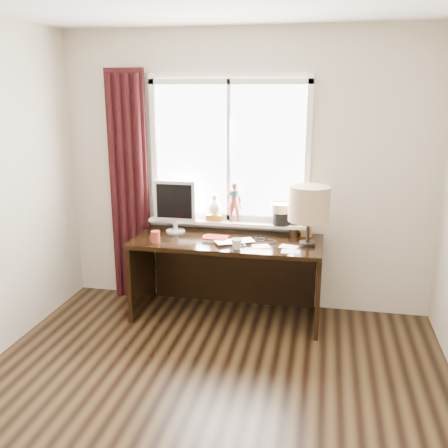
% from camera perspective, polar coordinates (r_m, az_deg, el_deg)
% --- Properties ---
extents(floor, '(3.50, 4.00, 0.00)m').
position_cam_1_polar(floor, '(3.39, -3.70, -22.38)').
color(floor, '#3C2A17').
rests_on(floor, ground).
extents(wall_back, '(3.50, 0.00, 2.60)m').
position_cam_1_polar(wall_back, '(4.70, 2.45, 5.86)').
color(wall_back, '#C1B49F').
rests_on(wall_back, ground).
extents(laptop, '(0.40, 0.36, 0.03)m').
position_cam_1_polar(laptop, '(4.37, 1.26, -2.08)').
color(laptop, silver).
rests_on(laptop, desk).
extents(mug, '(0.12, 0.13, 0.10)m').
position_cam_1_polar(mug, '(4.22, 1.46, -2.26)').
color(mug, white).
rests_on(mug, desk).
extents(red_cup, '(0.08, 0.08, 0.10)m').
position_cam_1_polar(red_cup, '(4.43, -7.83, -1.47)').
color(red_cup, maroon).
rests_on(red_cup, desk).
extents(window, '(1.52, 0.22, 1.40)m').
position_cam_1_polar(window, '(4.68, 0.40, 5.83)').
color(window, white).
rests_on(window, ground).
extents(curtain, '(0.38, 0.09, 2.25)m').
position_cam_1_polar(curtain, '(4.95, -10.83, 3.91)').
color(curtain, black).
rests_on(curtain, floor).
extents(desk, '(1.70, 0.70, 0.75)m').
position_cam_1_polar(desk, '(4.66, 0.58, -4.32)').
color(desk, black).
rests_on(desk, floor).
extents(monitor, '(0.40, 0.18, 0.49)m').
position_cam_1_polar(monitor, '(4.69, -5.64, 2.38)').
color(monitor, beige).
rests_on(monitor, desk).
extents(notebook_stack, '(0.24, 0.19, 0.03)m').
position_cam_1_polar(notebook_stack, '(4.48, -1.01, -1.65)').
color(notebook_stack, beige).
rests_on(notebook_stack, desk).
extents(brush_holder, '(0.09, 0.09, 0.25)m').
position_cam_1_polar(brush_holder, '(4.66, 8.01, -0.51)').
color(brush_holder, black).
rests_on(brush_holder, desk).
extents(icon_frame, '(0.10, 0.03, 0.13)m').
position_cam_1_polar(icon_frame, '(4.62, 9.42, -0.68)').
color(icon_frame, gold).
rests_on(icon_frame, desk).
extents(table_lamp, '(0.35, 0.35, 0.52)m').
position_cam_1_polar(table_lamp, '(4.29, 9.70, 2.21)').
color(table_lamp, black).
rests_on(table_lamp, desk).
extents(loose_papers, '(0.43, 0.26, 0.00)m').
position_cam_1_polar(loose_papers, '(4.28, 6.41, -2.76)').
color(loose_papers, white).
rests_on(loose_papers, desk).
extents(desk_cables, '(0.22, 0.25, 0.01)m').
position_cam_1_polar(desk_cables, '(4.49, 4.66, -1.80)').
color(desk_cables, black).
rests_on(desk_cables, desk).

